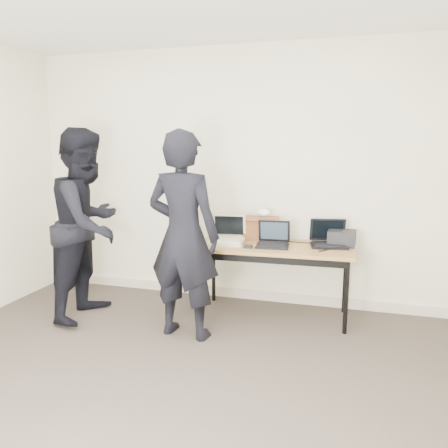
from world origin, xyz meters
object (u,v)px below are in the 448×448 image
at_px(person_typist, 183,236).
at_px(laptop_right, 328,240).
at_px(person_observer, 88,224).
at_px(desk, 274,252).
at_px(laptop_center, 273,240).
at_px(laptop_beige, 227,238).
at_px(leather_satchel, 261,228).
at_px(equipment_box, 342,238).

bearing_deg(person_typist, laptop_right, -139.85).
bearing_deg(person_observer, desk, -75.83).
relative_size(laptop_center, person_observer, 0.18).
bearing_deg(laptop_beige, laptop_center, -5.14).
xyz_separation_m(leather_satchel, equipment_box, (0.81, -0.04, -0.05)).
xyz_separation_m(equipment_box, person_typist, (-1.32, -0.84, 0.11)).
height_order(laptop_beige, laptop_right, laptop_beige).
relative_size(desk, leather_satchel, 4.03).
xyz_separation_m(laptop_center, person_typist, (-0.68, -0.64, 0.14)).
xyz_separation_m(laptop_beige, person_typist, (-0.22, -0.64, 0.13)).
bearing_deg(leather_satchel, person_typist, -126.26).
xyz_separation_m(laptop_center, laptop_right, (0.52, 0.16, 0.00)).
relative_size(laptop_right, person_observer, 0.21).
distance_m(laptop_center, leather_satchel, 0.30).
xyz_separation_m(desk, leather_satchel, (-0.18, 0.23, 0.19)).
distance_m(laptop_right, person_typist, 1.45).
relative_size(leather_satchel, person_observer, 0.20).
distance_m(desk, laptop_right, 0.54).
relative_size(desk, person_typist, 0.84).
relative_size(leather_satchel, person_typist, 0.21).
distance_m(laptop_beige, equipment_box, 1.12).
bearing_deg(person_observer, equipment_box, -75.21).
bearing_deg(equipment_box, laptop_beige, -169.76).
relative_size(desk, laptop_right, 3.87).
relative_size(laptop_right, equipment_box, 1.52).
xyz_separation_m(laptop_right, person_observer, (-2.26, -0.61, 0.15)).
height_order(laptop_beige, laptop_center, laptop_beige).
distance_m(leather_satchel, person_typist, 1.02).
height_order(laptop_right, equipment_box, laptop_right).
height_order(laptop_beige, equipment_box, laptop_beige).
bearing_deg(equipment_box, leather_satchel, 177.47).
height_order(laptop_beige, leather_satchel, laptop_beige).
bearing_deg(laptop_right, laptop_center, -172.28).
height_order(desk, person_observer, person_observer).
relative_size(equipment_box, person_typist, 0.14).
relative_size(laptop_beige, laptop_right, 0.93).
height_order(leather_satchel, person_typist, person_typist).
bearing_deg(laptop_center, person_observer, -169.41).
height_order(desk, laptop_beige, laptop_beige).
relative_size(desk, laptop_beige, 4.14).
relative_size(laptop_beige, leather_satchel, 0.97).
xyz_separation_m(desk, laptop_right, (0.51, 0.16, 0.12)).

